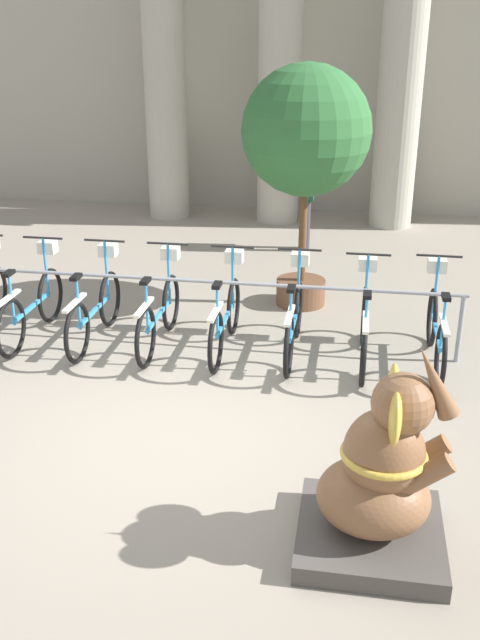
% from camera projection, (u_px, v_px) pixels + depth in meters
% --- Properties ---
extents(ground_plane, '(60.00, 60.00, 0.00)m').
position_uv_depth(ground_plane, '(175.00, 435.00, 6.26)').
color(ground_plane, gray).
extents(building_facade, '(20.00, 0.20, 6.00)m').
position_uv_depth(building_facade, '(287.00, 46.00, 12.95)').
color(building_facade, '#A39E8E').
rests_on(building_facade, ground_plane).
extents(column_left, '(0.93, 0.93, 5.16)m').
position_uv_depth(column_left, '(165.00, 70.00, 12.50)').
color(column_left, '#ADA899').
rests_on(column_left, ground_plane).
extents(column_middle, '(0.93, 0.93, 5.16)m').
position_uv_depth(column_middle, '(280.00, 71.00, 12.18)').
color(column_middle, '#ADA899').
rests_on(column_middle, ground_plane).
extents(column_right, '(0.93, 0.93, 5.16)m').
position_uv_depth(column_right, '(402.00, 72.00, 11.87)').
color(column_right, '#ADA899').
rests_on(column_right, ground_plane).
extents(bike_rack, '(6.57, 0.05, 0.77)m').
position_uv_depth(bike_rack, '(161.00, 287.00, 7.88)').
color(bike_rack, gray).
rests_on(bike_rack, ground_plane).
extents(bicycle_2, '(0.48, 1.69, 1.07)m').
position_uv_depth(bicycle_2, '(33.00, 304.00, 8.10)').
color(bicycle_2, black).
rests_on(bicycle_2, ground_plane).
extents(bicycle_3, '(0.48, 1.69, 1.07)m').
position_uv_depth(bicycle_3, '(95.00, 307.00, 7.99)').
color(bicycle_3, black).
rests_on(bicycle_3, ground_plane).
extents(bicycle_4, '(0.48, 1.69, 1.07)m').
position_uv_depth(bicycle_4, '(160.00, 311.00, 7.88)').
color(bicycle_4, black).
rests_on(bicycle_4, ground_plane).
extents(bicycle_5, '(0.48, 1.69, 1.07)m').
position_uv_depth(bicycle_5, '(226.00, 316.00, 7.76)').
color(bicycle_5, black).
rests_on(bicycle_5, ground_plane).
extents(bicycle_6, '(0.48, 1.69, 1.07)m').
position_uv_depth(bicycle_6, '(294.00, 319.00, 7.67)').
color(bicycle_6, black).
rests_on(bicycle_6, ground_plane).
extents(bicycle_7, '(0.48, 1.69, 1.07)m').
position_uv_depth(bicycle_7, '(364.00, 326.00, 7.50)').
color(bicycle_7, black).
rests_on(bicycle_7, ground_plane).
extents(bicycle_8, '(0.48, 1.69, 1.07)m').
position_uv_depth(bicycle_8, '(436.00, 328.00, 7.45)').
color(bicycle_8, black).
rests_on(bicycle_8, ground_plane).
extents(elephant_statue, '(0.99, 0.99, 1.54)m').
position_uv_depth(elephant_statue, '(380.00, 481.00, 4.74)').
color(elephant_statue, '#4C4742').
rests_on(elephant_statue, ground_plane).
extents(person_pedestrian, '(0.22, 0.47, 1.65)m').
position_uv_depth(person_pedestrian, '(308.00, 188.00, 11.09)').
color(person_pedestrian, '#383342').
rests_on(person_pedestrian, ground_plane).
extents(potted_tree, '(1.55, 1.55, 2.96)m').
position_uv_depth(potted_tree, '(306.00, 137.00, 8.43)').
color(potted_tree, brown).
rests_on(potted_tree, ground_plane).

